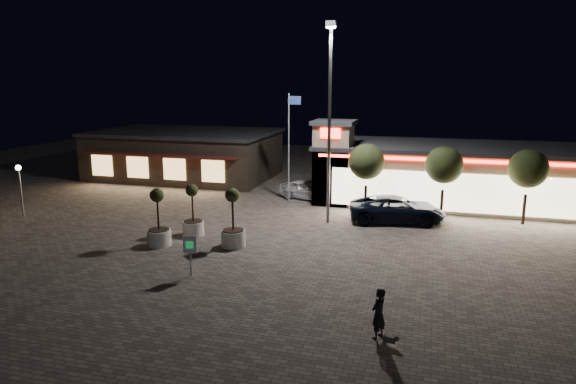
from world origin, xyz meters
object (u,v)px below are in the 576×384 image
(pedestrian, at_px, (378,314))
(planter_left, at_px, (193,220))
(pickup_truck, at_px, (397,209))
(planter_mid, at_px, (159,228))
(valet_sign, at_px, (190,248))
(white_sedan, at_px, (306,190))

(pedestrian, relative_size, planter_left, 0.61)
(pickup_truck, distance_m, planter_mid, 14.91)
(pedestrian, xyz_separation_m, valet_sign, (-9.05, 3.57, 0.43))
(planter_left, height_order, planter_mid, planter_mid)
(planter_left, xyz_separation_m, valet_sign, (2.72, -5.86, 0.41))
(planter_mid, height_order, valet_sign, planter_mid)
(pickup_truck, height_order, planter_left, planter_left)
(pedestrian, xyz_separation_m, planter_left, (-11.77, 9.42, 0.01))
(pickup_truck, distance_m, pedestrian, 15.62)
(pickup_truck, bearing_deg, white_sedan, 46.80)
(white_sedan, distance_m, planter_left, 11.61)
(planter_left, relative_size, valet_sign, 1.58)
(white_sedan, height_order, planter_left, planter_left)
(pickup_truck, relative_size, pedestrian, 3.22)
(valet_sign, bearing_deg, planter_left, 114.92)
(planter_mid, bearing_deg, pickup_truck, 34.35)
(white_sedan, bearing_deg, planter_mid, 176.72)
(planter_left, bearing_deg, pedestrian, -38.67)
(white_sedan, bearing_deg, pickup_truck, -104.67)
(pickup_truck, xyz_separation_m, planter_mid, (-12.31, -8.41, 0.16))
(planter_left, bearing_deg, white_sedan, 68.82)
(pedestrian, relative_size, planter_mid, 0.58)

